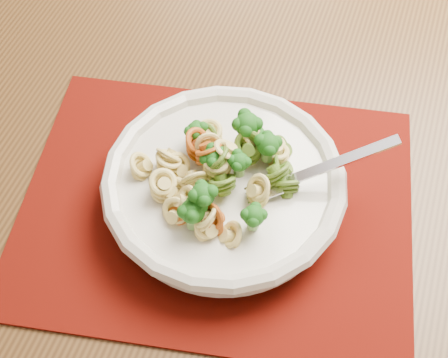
{
  "coord_description": "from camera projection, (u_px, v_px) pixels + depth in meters",
  "views": [
    {
      "loc": [
        -0.45,
        -1.16,
        1.32
      ],
      "look_at": [
        -0.42,
        -0.81,
        0.8
      ],
      "focal_mm": 50.0,
      "sensor_mm": 36.0,
      "label": 1
    }
  ],
  "objects": [
    {
      "name": "fork",
      "position": [
        269.0,
        188.0,
        0.62
      ],
      "size": [
        0.18,
        0.05,
        0.08
      ],
      "primitive_type": null,
      "rotation": [
        0.0,
        -0.35,
        0.14
      ],
      "color": "silver",
      "rests_on": "pasta_bowl"
    },
    {
      "name": "dining_table",
      "position": [
        180.0,
        206.0,
        0.79
      ],
      "size": [
        1.61,
        1.35,
        0.76
      ],
      "rotation": [
        0.0,
        0.0,
        -0.4
      ],
      "color": "#543617",
      "rests_on": "ground"
    },
    {
      "name": "pasta_broccoli_heap",
      "position": [
        224.0,
        176.0,
        0.63
      ],
      "size": [
        0.21,
        0.21,
        0.06
      ],
      "primitive_type": null,
      "color": "#E6CE71",
      "rests_on": "pasta_bowl"
    },
    {
      "name": "placemat",
      "position": [
        216.0,
        207.0,
        0.66
      ],
      "size": [
        0.47,
        0.4,
        0.0
      ],
      "primitive_type": "cube",
      "rotation": [
        0.0,
        0.0,
        -0.22
      ],
      "color": "#4E0803",
      "rests_on": "dining_table"
    },
    {
      "name": "pasta_bowl",
      "position": [
        224.0,
        185.0,
        0.64
      ],
      "size": [
        0.25,
        0.25,
        0.05
      ],
      "color": "beige",
      "rests_on": "placemat"
    }
  ]
}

